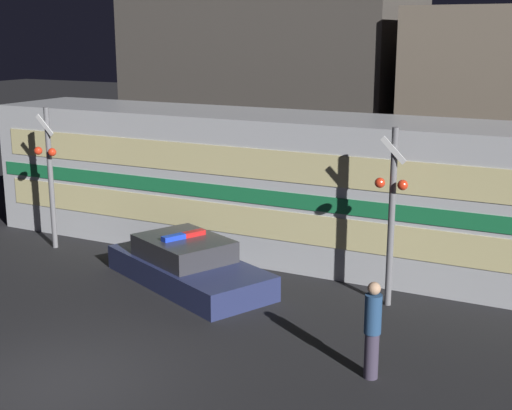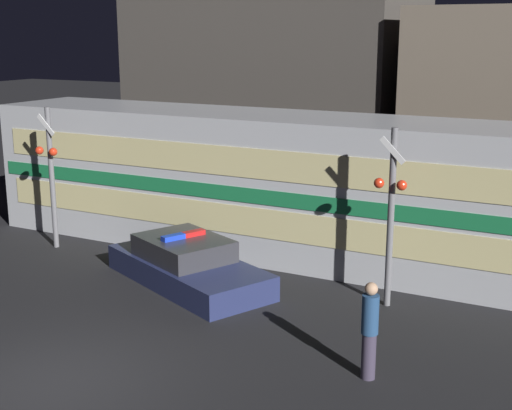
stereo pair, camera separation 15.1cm
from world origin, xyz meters
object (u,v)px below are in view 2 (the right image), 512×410
at_px(pedestrian, 370,330).
at_px(crossing_signal_near, 391,210).
at_px(train, 317,189).
at_px(police_car, 187,265).

xyz_separation_m(pedestrian, crossing_signal_near, (-0.75, 3.42, 1.26)).
bearing_deg(train, crossing_signal_near, -41.87).
xyz_separation_m(police_car, pedestrian, (5.43, -2.61, 0.46)).
relative_size(train, pedestrian, 11.02).
distance_m(pedestrian, crossing_signal_near, 3.72).
distance_m(police_car, pedestrian, 6.04).
relative_size(pedestrian, crossing_signal_near, 0.45).
bearing_deg(train, pedestrian, -59.34).
distance_m(train, police_car, 4.05).
relative_size(train, police_car, 3.94).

